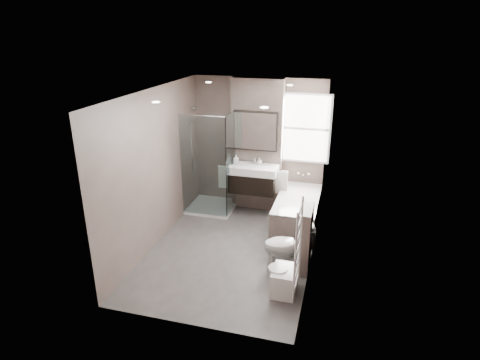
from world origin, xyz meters
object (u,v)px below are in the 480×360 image
(vanity, at_px, (253,178))
(bathtub, at_px, (297,211))
(toilet, at_px, (288,246))
(bidet, at_px, (284,280))

(vanity, xyz_separation_m, bathtub, (0.92, -0.33, -0.43))
(toilet, bearing_deg, vanity, -167.28)
(vanity, height_order, toilet, vanity)
(vanity, height_order, bathtub, vanity)
(vanity, relative_size, bathtub, 0.59)
(bathtub, relative_size, bidet, 3.36)
(vanity, bearing_deg, bathtub, -19.37)
(bathtub, bearing_deg, toilet, -88.17)
(bathtub, distance_m, bidet, 2.04)
(bathtub, xyz_separation_m, toilet, (0.05, -1.41, 0.06))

